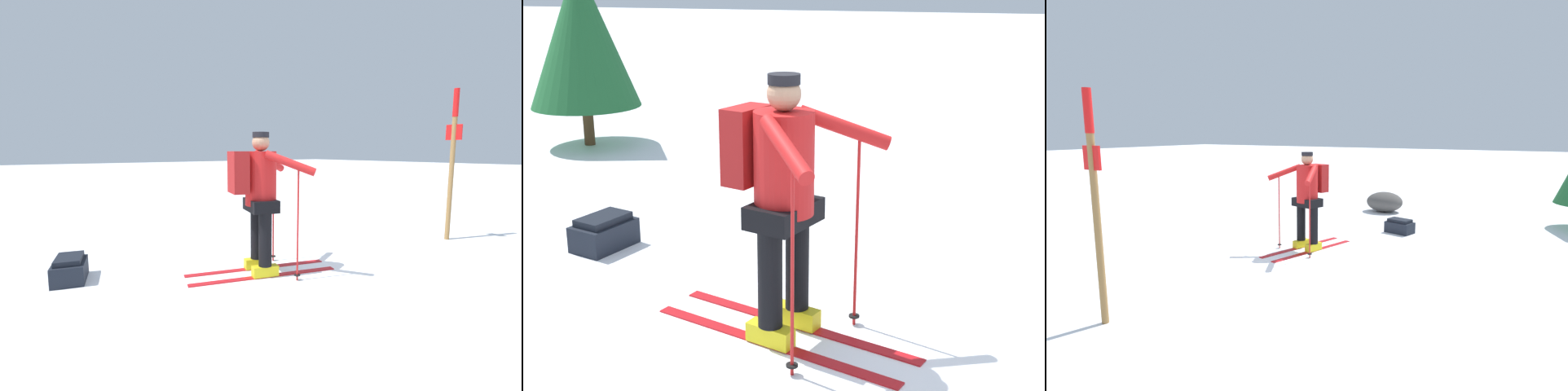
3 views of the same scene
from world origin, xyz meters
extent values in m
plane|color=white|center=(0.00, 0.00, 0.00)|extent=(80.00, 80.00, 0.00)
cube|color=red|center=(0.33, 0.24, 0.01)|extent=(0.59, 1.71, 0.01)
cube|color=yellow|center=(0.33, 0.24, 0.07)|extent=(0.19, 0.32, 0.12)
cylinder|color=black|center=(0.33, 0.24, 0.47)|extent=(0.15, 0.15, 0.68)
cube|color=red|center=(0.04, 0.32, 0.01)|extent=(0.59, 1.71, 0.01)
cube|color=yellow|center=(0.04, 0.32, 0.07)|extent=(0.19, 0.32, 0.12)
cylinder|color=black|center=(0.04, 0.32, 0.47)|extent=(0.15, 0.15, 0.68)
cube|color=black|center=(0.18, 0.28, 0.81)|extent=(0.52, 0.42, 0.14)
cylinder|color=red|center=(0.18, 0.28, 1.12)|extent=(0.36, 0.36, 0.62)
sphere|color=tan|center=(0.18, 0.28, 1.53)|extent=(0.20, 0.20, 0.20)
cylinder|color=black|center=(0.18, 0.28, 1.61)|extent=(0.19, 0.19, 0.06)
cube|color=maroon|center=(0.26, 0.54, 1.19)|extent=(0.36, 0.26, 0.47)
cylinder|color=red|center=(0.45, -0.11, 0.63)|extent=(0.02, 0.02, 1.27)
cylinder|color=black|center=(0.45, -0.11, 0.06)|extent=(0.07, 0.07, 0.01)
cylinder|color=red|center=(0.42, -0.02, 1.30)|extent=(0.25, 0.57, 0.28)
cylinder|color=red|center=(-0.26, 0.10, 0.63)|extent=(0.02, 0.02, 1.27)
cylinder|color=black|center=(-0.26, 0.10, 0.06)|extent=(0.07, 0.07, 0.01)
cylinder|color=red|center=(-0.19, 0.16, 1.30)|extent=(0.49, 0.43, 0.28)
cube|color=black|center=(1.21, 2.15, 0.11)|extent=(0.57, 0.45, 0.22)
cube|color=black|center=(1.21, 2.15, 0.25)|extent=(0.48, 0.36, 0.06)
cylinder|color=#4C331E|center=(4.51, 4.29, 0.26)|extent=(0.14, 0.14, 0.52)
cone|color=#1E5B2D|center=(4.51, 4.29, 1.43)|extent=(1.41, 1.41, 1.83)
camera|label=1|loc=(-3.05, 2.61, 1.43)|focal=24.00mm
camera|label=2|loc=(-3.76, -0.92, 2.19)|focal=50.00mm
camera|label=3|loc=(3.47, -5.52, 1.98)|focal=28.00mm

